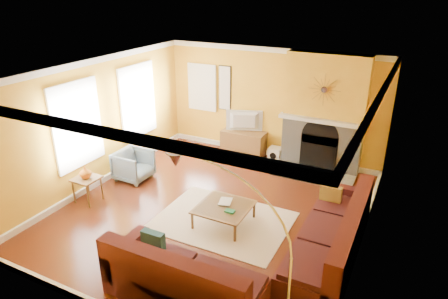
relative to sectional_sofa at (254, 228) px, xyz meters
The scene contains 27 objects.
floor 1.54m from the sectional_sofa, 144.69° to the left, with size 5.50×6.00×0.02m, color maroon.
ceiling 2.70m from the sectional_sofa, 144.69° to the left, with size 5.50×6.00×0.02m, color white.
wall_back 4.14m from the sectional_sofa, 107.27° to the left, with size 5.50×0.02×2.70m, color gold.
wall_front 2.63m from the sectional_sofa, 119.05° to the right, with size 5.50×0.02×2.70m, color gold.
wall_left 4.15m from the sectional_sofa, 167.89° to the left, with size 0.02×6.00×2.70m, color gold.
wall_right 1.99m from the sectional_sofa, 28.58° to the left, with size 0.02×6.00×2.70m, color gold.
baseboard 1.52m from the sectional_sofa, 144.69° to the left, with size 5.50×6.00×0.12m, color white, non-canonical shape.
crown_molding 2.64m from the sectional_sofa, 144.69° to the left, with size 5.50×6.00×0.12m, color white, non-canonical shape.
window_left_near 4.59m from the sectional_sofa, 151.26° to the left, with size 0.06×1.22×1.72m, color white.
window_left_far 4.07m from the sectional_sofa, behind, with size 0.06×1.22×1.72m, color white.
window_back 5.03m from the sectional_sofa, 129.13° to the left, with size 0.82×0.06×1.22m, color white.
wall_art 4.68m from the sectional_sofa, 122.67° to the left, with size 0.34×0.04×1.14m, color white.
fireplace 3.76m from the sectional_sofa, 87.65° to the left, with size 1.80×0.40×2.70m, color gray, non-canonical shape.
mantel 3.51m from the sectional_sofa, 87.48° to the left, with size 1.92×0.22×0.08m, color white.
hearth 3.13m from the sectional_sofa, 87.23° to the left, with size 1.80×0.70×0.06m, color gray.
sunburst 3.74m from the sectional_sofa, 87.49° to the left, with size 0.70×0.04×0.70m, color olive, non-canonical shape.
rug 1.10m from the sectional_sofa, 147.09° to the left, with size 2.40×1.80×0.02m, color beige.
sectional_sofa is the anchor object (origin of this frame).
coffee_table 0.98m from the sectional_sofa, 147.99° to the left, with size 0.93×0.93×0.37m, color white, non-canonical shape.
media_console 4.03m from the sectional_sofa, 116.57° to the left, with size 1.11×0.50×0.61m, color brown.
tv 4.05m from the sectional_sofa, 116.57° to the left, with size 0.92×0.12×0.53m, color black.
subwoofer 3.76m from the sectional_sofa, 104.67° to the left, with size 0.31×0.31×0.31m, color white.
armchair 3.61m from the sectional_sofa, 160.56° to the left, with size 0.71×0.73×0.67m, color gray.
side_table 3.60m from the sectional_sofa, behind, with size 0.47×0.47×0.52m, color brown, non-canonical shape.
vase 3.61m from the sectional_sofa, behind, with size 0.23×0.23×0.24m, color orange.
book 1.11m from the sectional_sofa, 147.74° to the left, with size 0.22×0.30×0.03m, color white.
arc_lamp 1.91m from the sectional_sofa, 74.90° to the right, with size 1.48×0.36×2.36m, color silver, non-canonical shape.
Camera 1 is at (3.20, -5.91, 4.10)m, focal length 32.00 mm.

